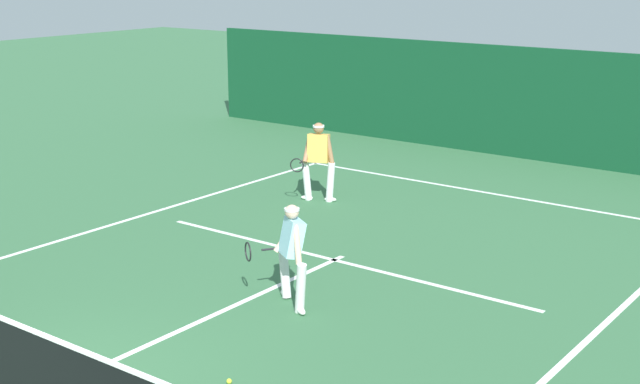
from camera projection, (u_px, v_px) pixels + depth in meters
The scene contains 8 objects.
court_line_baseline_far at pixel (483, 192), 19.16m from camera, with size 9.22×0.10×0.01m, color white.
court_line_service at pixel (334, 260), 14.87m from camera, with size 7.52×0.10×0.01m, color white.
court_line_centre at pixel (213, 315), 12.58m from camera, with size 0.10×6.40×0.01m, color white.
tennis_net at pixel (17, 361), 9.97m from camera, with size 10.11×0.09×1.12m.
player_near at pixel (291, 251), 12.75m from camera, with size 1.13×0.78×1.54m.
player_far at pixel (318, 158), 18.26m from camera, with size 0.76×0.93×1.67m.
tennis_ball at pixel (229, 381), 10.56m from camera, with size 0.07×0.07×0.07m, color #D1E033.
back_fence_windscreen at pixel (553, 106), 21.62m from camera, with size 21.62×0.12×2.81m, color #0E4124.
Camera 1 is at (8.23, -5.24, 4.98)m, focal length 49.25 mm.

